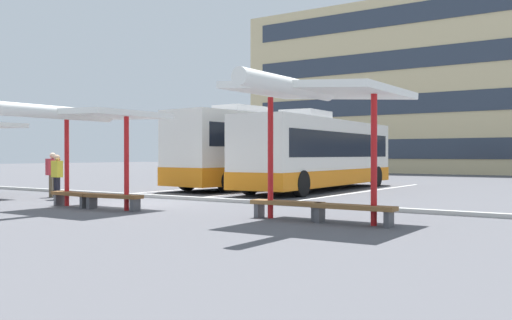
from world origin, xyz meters
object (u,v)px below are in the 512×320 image
(bench_2, at_px, (72,196))
(bench_5, at_px, (353,210))
(coach_bus_1, at_px, (320,154))
(bench_3, at_px, (113,198))
(bench_4, at_px, (287,205))
(waiting_passenger_0, at_px, (57,174))
(waiting_shelter_1, at_px, (88,116))
(waiting_passenger_2, at_px, (53,171))
(coach_bus_0, at_px, (258,151))
(waiting_shelter_2, at_px, (314,93))

(bench_2, xyz_separation_m, bench_5, (8.89, 0.70, 0.01))
(coach_bus_1, height_order, bench_3, coach_bus_1)
(bench_4, bearing_deg, bench_2, -173.50)
(bench_5, xyz_separation_m, waiting_passenger_0, (-11.71, 0.86, 0.56))
(waiting_shelter_1, xyz_separation_m, waiting_passenger_2, (-4.79, 2.31, -1.75))
(waiting_shelter_1, bearing_deg, coach_bus_1, 82.02)
(waiting_passenger_0, bearing_deg, coach_bus_0, 78.21)
(bench_2, distance_m, bench_5, 8.92)
(coach_bus_1, height_order, waiting_passenger_0, coach_bus_1)
(bench_2, relative_size, waiting_passenger_2, 1.06)
(waiting_shelter_1, height_order, bench_3, waiting_shelter_1)
(coach_bus_0, bearing_deg, bench_4, -53.17)
(coach_bus_0, xyz_separation_m, bench_3, (2.58, -11.33, -1.44))
(coach_bus_1, distance_m, bench_3, 11.53)
(waiting_shelter_1, bearing_deg, waiting_passenger_2, 154.23)
(bench_5, bearing_deg, waiting_shelter_1, -173.99)
(waiting_shelter_2, xyz_separation_m, waiting_passenger_0, (-10.81, 1.05, -2.10))
(coach_bus_1, bearing_deg, bench_3, -93.61)
(coach_bus_0, height_order, coach_bus_1, coach_bus_0)
(bench_4, bearing_deg, coach_bus_1, 113.27)
(waiting_shelter_2, bearing_deg, coach_bus_1, 116.58)
(coach_bus_0, distance_m, waiting_passenger_2, 9.70)
(bench_5, bearing_deg, waiting_passenger_2, 173.43)
(waiting_shelter_2, distance_m, bench_5, 2.82)
(bench_2, relative_size, bench_4, 0.93)
(coach_bus_1, distance_m, bench_4, 11.64)
(bench_3, distance_m, waiting_passenger_0, 4.91)
(bench_2, relative_size, waiting_shelter_2, 0.37)
(bench_4, xyz_separation_m, waiting_passenger_2, (-10.98, 1.36, 0.62))
(coach_bus_1, relative_size, bench_5, 5.89)
(waiting_shelter_2, relative_size, waiting_passenger_0, 3.03)
(coach_bus_0, bearing_deg, waiting_shelter_1, -81.66)
(bench_4, distance_m, waiting_passenger_0, 9.96)
(waiting_shelter_1, relative_size, bench_5, 2.30)
(coach_bus_1, xyz_separation_m, bench_4, (4.57, -10.63, -1.26))
(waiting_shelter_2, xyz_separation_m, waiting_passenger_2, (-11.88, 1.66, -2.05))
(waiting_shelter_2, relative_size, bench_4, 2.54)
(coach_bus_0, distance_m, bench_5, 14.44)
(coach_bus_0, xyz_separation_m, waiting_shelter_1, (1.68, -11.47, 0.92))
(bench_4, height_order, waiting_passenger_0, waiting_passenger_0)
(coach_bus_1, bearing_deg, waiting_passenger_0, -118.40)
(bench_4, bearing_deg, bench_5, -3.58)
(coach_bus_1, height_order, bench_5, coach_bus_1)
(bench_2, xyz_separation_m, waiting_passenger_2, (-3.89, 2.17, 0.62))
(waiting_passenger_2, bearing_deg, bench_3, -20.88)
(waiting_passenger_0, bearing_deg, bench_5, -4.20)
(coach_bus_0, relative_size, coach_bus_1, 0.90)
(coach_bus_0, height_order, waiting_passenger_0, coach_bus_0)
(coach_bus_1, bearing_deg, bench_2, -102.44)
(coach_bus_0, bearing_deg, waiting_passenger_2, -108.75)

